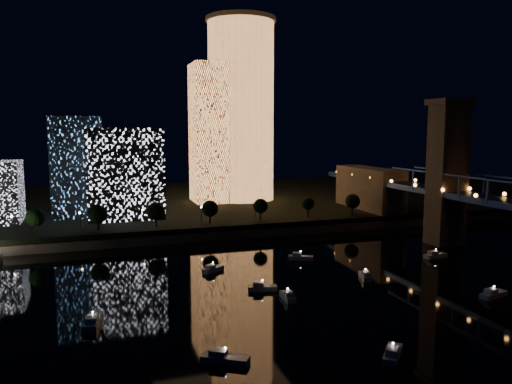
% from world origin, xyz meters
% --- Properties ---
extents(ground, '(520.00, 520.00, 0.00)m').
position_xyz_m(ground, '(0.00, 0.00, 0.00)').
color(ground, black).
rests_on(ground, ground).
extents(far_bank, '(420.00, 160.00, 5.00)m').
position_xyz_m(far_bank, '(0.00, 160.00, 2.50)').
color(far_bank, black).
rests_on(far_bank, ground).
extents(seawall, '(420.00, 6.00, 3.00)m').
position_xyz_m(seawall, '(0.00, 82.00, 1.50)').
color(seawall, '#6B5E4C').
rests_on(seawall, ground).
extents(tower_cylindrical, '(34.00, 34.00, 88.10)m').
position_xyz_m(tower_cylindrical, '(19.74, 146.18, 49.18)').
color(tower_cylindrical, '#EF914C').
rests_on(tower_cylindrical, far_bank).
extents(tower_rectangular, '(20.66, 20.66, 65.75)m').
position_xyz_m(tower_rectangular, '(5.26, 143.68, 37.87)').
color(tower_rectangular, '#EF914C').
rests_on(tower_rectangular, far_bank).
extents(midrise_blocks, '(101.44, 37.85, 39.88)m').
position_xyz_m(midrise_blocks, '(-63.53, 118.27, 21.67)').
color(midrise_blocks, white).
rests_on(midrise_blocks, far_bank).
extents(motorboats, '(127.54, 72.59, 2.78)m').
position_xyz_m(motorboats, '(-7.59, 15.20, 0.81)').
color(motorboats, silver).
rests_on(motorboats, ground).
extents(esplanade_trees, '(166.44, 6.80, 8.90)m').
position_xyz_m(esplanade_trees, '(-35.66, 88.00, 10.47)').
color(esplanade_trees, black).
rests_on(esplanade_trees, far_bank).
extents(street_lamps, '(132.70, 0.70, 5.65)m').
position_xyz_m(street_lamps, '(-34.00, 94.00, 9.02)').
color(street_lamps, black).
rests_on(street_lamps, far_bank).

